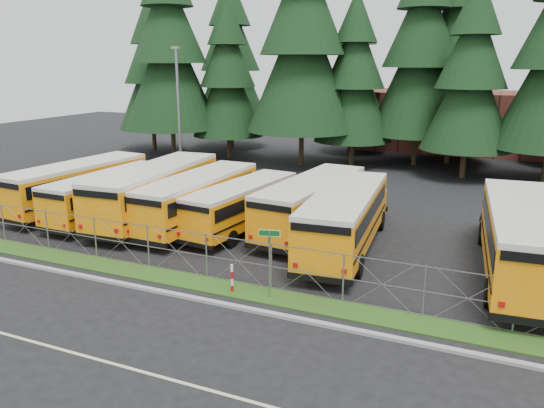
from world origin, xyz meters
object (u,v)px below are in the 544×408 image
Objects in this scene: bus_1 at (114,195)px; bus_6 at (346,220)px; striped_bollard at (232,279)px; light_standard at (179,107)px; bus_5 at (315,205)px; bus_east at (521,241)px; street_sign at (269,249)px; bus_3 at (201,200)px; bus_4 at (245,206)px; bus_2 at (159,193)px; bus_0 at (83,186)px.

bus_6 is at bearing 1.63° from bus_1.
light_standard is (-14.59, 18.81, 4.90)m from striped_bollard.
bus_east is (10.15, -2.59, 0.15)m from bus_5.
bus_6 is 6.75m from street_sign.
bus_3 is 0.90× the size of bus_east.
bus_5 is 10.48m from bus_east.
striped_bollard is (3.24, -7.72, -0.71)m from bus_4.
striped_bollard is at bearing -153.14° from bus_east.
street_sign is at bearing 3.97° from striped_bollard.
bus_6 is (11.43, -0.73, -0.08)m from bus_2.
bus_1 is at bearing 175.35° from bus_6.
bus_1 is 0.93× the size of bus_3.
light_standard is (-25.09, 12.44, 3.88)m from bus_east.
bus_2 is at bearing 171.67° from bus_6.
bus_east is (7.74, -0.36, 0.09)m from bus_6.
bus_east reaches higher than bus_3.
bus_2 is at bearing 16.80° from bus_1.
bus_1 is at bearing -164.10° from bus_5.
bus_0 is at bearing -88.75° from light_standard.
bus_1 is at bearing -166.34° from bus_4.
street_sign is 2.14m from striped_bollard.
street_sign is at bearing -39.28° from bus_2.
bus_6 reaches higher than bus_5.
light_standard reaches higher than bus_1.
bus_5 is 1.11× the size of light_standard.
bus_0 is 1.02× the size of bus_3.
street_sign is at bearing -76.97° from bus_5.
bus_4 is at bearing -0.94° from bus_2.
bus_0 is 1.14× the size of bus_4.
bus_2 is at bearing -165.45° from bus_5.
bus_4 is 13.81m from bus_east.
bus_4 reaches higher than striped_bollard.
bus_6 is at bearing -2.93° from bus_3.
bus_east is at bearing 1.10° from bus_4.
striped_bollard is at bearing -60.52° from bus_4.
bus_6 is (6.00, -0.98, 0.22)m from bus_4.
bus_5 is at bearing -33.38° from light_standard.
striped_bollard is (-2.76, -6.74, -0.93)m from bus_6.
bus_0 is at bearing -177.65° from bus_3.
bus_0 is 9.46× the size of striped_bollard.
bus_1 is 13.17m from light_standard.
bus_4 is at bearing 122.39° from street_sign.
bus_0 is 14.78m from bus_5.
bus_1 is at bearing -170.90° from bus_3.
bus_6 is at bearing -37.72° from bus_5.
street_sign is at bearing -25.44° from bus_1.
bus_6 is (17.10, -0.61, 0.04)m from bus_0.
bus_0 is at bearing 173.25° from bus_6.
bus_5 is at bearing 161.25° from bus_east.
bus_2 is 2.84m from bus_3.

